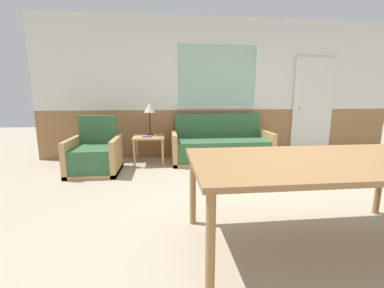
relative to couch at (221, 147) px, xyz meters
name	(u,v)px	position (x,y,z in m)	size (l,w,h in m)	color
ground_plane	(274,210)	(0.13, -2.15, -0.27)	(16.00, 16.00, 0.00)	#B2A58C
wall_back	(223,89)	(0.12, 0.48, 1.10)	(7.20, 0.09, 2.70)	#996B42
couch	(221,147)	(0.00, 0.00, 0.00)	(1.84, 0.77, 0.88)	tan
armchair	(95,156)	(-2.18, -0.47, 0.00)	(0.78, 0.78, 0.90)	tan
side_table	(149,140)	(-1.34, 0.00, 0.16)	(0.55, 0.55, 0.51)	tan
table_lamp	(150,109)	(-1.31, 0.09, 0.72)	(0.21, 0.21, 0.59)	black
book_stack	(147,136)	(-1.36, -0.10, 0.25)	(0.18, 0.12, 0.02)	#994C84
dining_table	(322,166)	(0.19, -2.80, 0.42)	(2.09, 1.07, 0.74)	#9E7042
entry_door	(312,107)	(2.03, 0.43, 0.73)	(0.86, 0.09, 1.99)	silver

